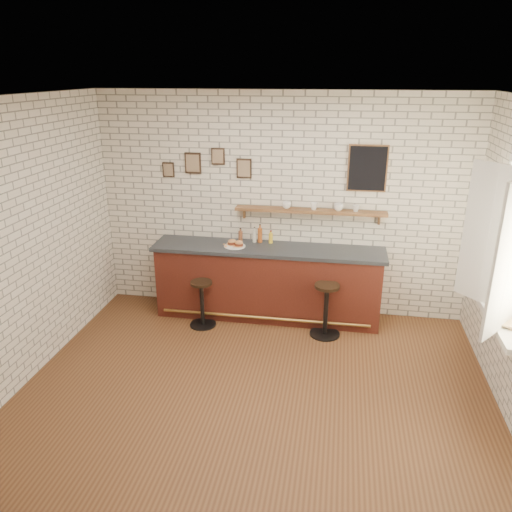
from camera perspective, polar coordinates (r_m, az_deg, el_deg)
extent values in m
plane|color=brown|center=(5.58, 0.00, -14.77)|extent=(5.00, 5.00, 0.00)
cube|color=#521E15|center=(6.83, 1.34, -3.18)|extent=(3.00, 0.58, 0.96)
cube|color=#2D333A|center=(6.65, 1.38, 0.81)|extent=(3.10, 0.62, 0.05)
cylinder|color=olive|center=(6.70, 0.91, -7.09)|extent=(2.79, 0.04, 0.04)
cylinder|color=white|center=(6.67, -2.44, 1.14)|extent=(0.28, 0.28, 0.01)
cylinder|color=#EAA552|center=(6.69, -1.95, 1.27)|extent=(0.05, 0.05, 0.00)
cylinder|color=#EAA552|center=(6.64, -2.31, 1.14)|extent=(0.05, 0.05, 0.00)
cylinder|color=#EAA552|center=(6.76, -3.23, 1.46)|extent=(0.06, 0.06, 0.00)
cylinder|color=#EAA552|center=(6.70, -2.15, 1.32)|extent=(0.06, 0.06, 0.00)
cylinder|color=#EAA552|center=(6.65, -3.44, 1.14)|extent=(0.06, 0.06, 0.00)
cylinder|color=#EAA552|center=(6.67, -1.95, 1.23)|extent=(0.04, 0.04, 0.00)
cylinder|color=#EAA552|center=(6.61, -2.53, 1.04)|extent=(0.05, 0.05, 0.00)
cylinder|color=#EAA552|center=(6.63, -3.49, 1.06)|extent=(0.04, 0.04, 0.00)
cylinder|color=#EAA552|center=(6.72, -3.66, 1.34)|extent=(0.05, 0.05, 0.00)
cylinder|color=#EAA552|center=(6.61, -2.14, 1.03)|extent=(0.06, 0.06, 0.00)
cylinder|color=#EAA552|center=(6.71, -3.25, 1.32)|extent=(0.04, 0.04, 0.00)
cylinder|color=#EAA552|center=(6.64, -2.32, 1.14)|extent=(0.05, 0.05, 0.00)
cylinder|color=#EAA552|center=(6.67, -1.99, 1.23)|extent=(0.05, 0.05, 0.00)
cylinder|color=#EAA552|center=(6.66, -2.29, 1.17)|extent=(0.05, 0.05, 0.00)
cylinder|color=brown|center=(6.85, -1.78, 2.28)|extent=(0.06, 0.06, 0.15)
cylinder|color=brown|center=(6.83, -1.79, 2.99)|extent=(0.02, 0.02, 0.03)
cylinder|color=black|center=(6.82, -1.79, 3.17)|extent=(0.02, 0.02, 0.01)
cylinder|color=beige|center=(6.82, -0.18, 2.27)|extent=(0.05, 0.05, 0.16)
cylinder|color=beige|center=(6.78, -0.18, 3.07)|extent=(0.02, 0.02, 0.04)
cylinder|color=black|center=(6.78, -0.18, 3.27)|extent=(0.02, 0.02, 0.01)
cylinder|color=#9B4819|center=(6.80, 0.45, 2.38)|extent=(0.06, 0.06, 0.20)
cylinder|color=#9B4819|center=(6.76, 0.46, 3.37)|extent=(0.02, 0.02, 0.05)
cylinder|color=black|center=(6.75, 0.46, 3.61)|extent=(0.03, 0.03, 0.01)
cylinder|color=yellow|center=(6.79, 1.69, 2.06)|extent=(0.05, 0.05, 0.14)
cylinder|color=yellow|center=(6.76, 1.70, 2.72)|extent=(0.02, 0.02, 0.03)
cylinder|color=maroon|center=(6.75, 1.70, 2.88)|extent=(0.03, 0.03, 0.01)
cylinder|color=black|center=(6.82, -6.08, -7.77)|extent=(0.35, 0.35, 0.02)
cylinder|color=black|center=(6.68, -6.18, -5.50)|extent=(0.05, 0.05, 0.58)
cylinder|color=black|center=(6.55, -6.28, -3.07)|extent=(0.34, 0.34, 0.04)
cylinder|color=black|center=(6.61, 7.84, -8.79)|extent=(0.39, 0.39, 0.02)
cylinder|color=black|center=(6.46, 7.99, -6.21)|extent=(0.06, 0.06, 0.65)
cylinder|color=black|center=(6.31, 8.14, -3.42)|extent=(0.36, 0.36, 0.04)
cube|color=brown|center=(6.64, 6.21, 5.14)|extent=(2.00, 0.18, 0.04)
cube|color=brown|center=(6.84, -1.35, 5.01)|extent=(0.03, 0.04, 0.16)
cube|color=brown|center=(6.74, 13.90, 4.18)|extent=(0.03, 0.04, 0.16)
imported|color=white|center=(6.65, 3.52, 5.84)|extent=(0.15, 0.15, 0.09)
imported|color=white|center=(6.62, 6.63, 5.67)|extent=(0.13, 0.13, 0.09)
imported|color=white|center=(6.61, 9.41, 5.53)|extent=(0.17, 0.17, 0.10)
imported|color=white|center=(6.62, 11.34, 5.36)|extent=(0.11, 0.11, 0.08)
cube|color=black|center=(6.87, -7.22, 10.50)|extent=(0.22, 0.02, 0.28)
cube|color=black|center=(6.76, -4.36, 11.30)|extent=(0.18, 0.02, 0.22)
cube|color=black|center=(6.71, -1.38, 9.98)|extent=(0.20, 0.02, 0.26)
cube|color=black|center=(6.99, -9.97, 9.70)|extent=(0.16, 0.02, 0.20)
cube|color=black|center=(6.59, 12.62, 9.74)|extent=(0.46, 0.02, 0.56)
cube|color=white|center=(5.57, 25.87, -6.38)|extent=(0.20, 1.35, 0.06)
cube|color=white|center=(5.59, 26.56, -6.40)|extent=(0.05, 1.30, 0.06)
cube|color=white|center=(5.87, 26.17, 2.79)|extent=(0.05, 0.06, 1.50)
cube|color=white|center=(5.01, 27.17, -0.18)|extent=(0.40, 0.46, 1.46)
cube|color=white|center=(5.55, 25.49, 1.98)|extent=(0.40, 0.46, 1.46)
imported|color=tan|center=(5.36, 26.32, -7.02)|extent=(0.25, 0.28, 0.02)
imported|color=tan|center=(5.39, 26.25, -6.64)|extent=(0.24, 0.27, 0.02)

